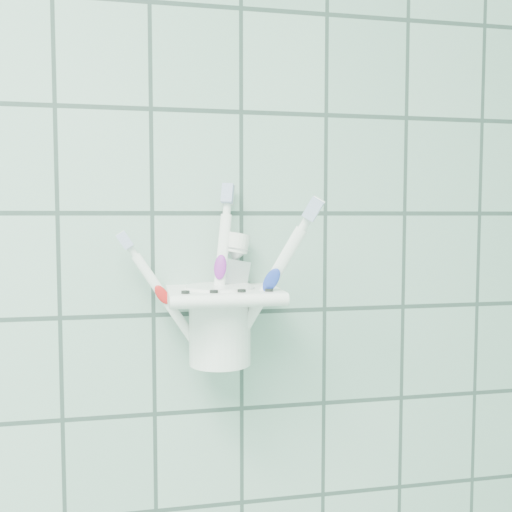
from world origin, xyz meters
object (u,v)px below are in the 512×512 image
Objects in this scene: holder_bracket at (223,296)px; toothbrush_orange at (227,266)px; toothbrush_pink at (204,283)px; toothbrush_blue at (212,269)px; cup at (220,322)px; toothpaste_tube at (218,284)px.

toothbrush_orange is at bearing -1.81° from holder_bracket.
holder_bracket is 0.77× the size of toothbrush_pink.
holder_bracket is 0.62× the size of toothbrush_blue.
holder_bracket and cup have the same top height.
cup is at bearing 131.49° from holder_bracket.
toothbrush_pink is (-0.02, 0.01, 0.02)m from holder_bracket.
toothbrush_blue reaches higher than cup.
holder_bracket is at bearing 42.57° from toothbrush_blue.
toothbrush_pink is (-0.02, 0.00, 0.05)m from cup.
toothpaste_tube is at bearing 87.29° from toothbrush_blue.
holder_bracket is 0.84× the size of toothpaste_tube.
toothpaste_tube is (0.02, 0.02, -0.00)m from toothbrush_pink.
toothpaste_tube is (0.00, 0.02, 0.04)m from cup.
toothbrush_orange reaches higher than cup.
toothbrush_pink is 0.02m from toothbrush_blue.
cup is at bearing 173.49° from toothbrush_orange.
cup is 0.05m from toothpaste_tube.
holder_bracket is 0.03m from toothpaste_tube.
toothbrush_blue is at bearing -58.91° from toothbrush_pink.
toothbrush_orange is at bearing -14.72° from toothbrush_pink.
toothbrush_blue is (-0.01, -0.01, 0.07)m from cup.
toothbrush_orange reaches higher than toothbrush_blue.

